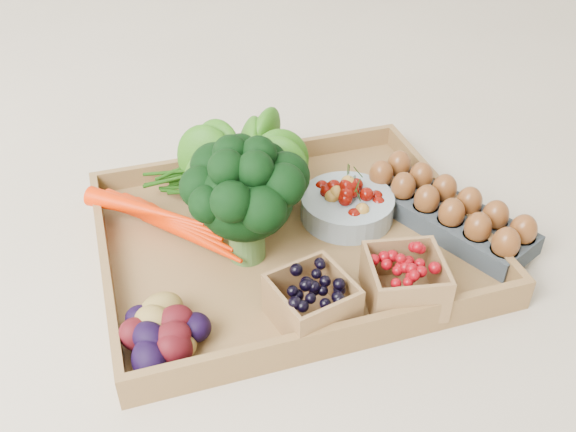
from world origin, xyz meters
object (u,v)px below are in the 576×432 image
object	(u,v)px
tray	(288,243)
egg_carton	(445,216)
broccoli	(246,218)
cherry_bowl	(347,207)

from	to	relation	value
tray	egg_carton	distance (m)	0.25
broccoli	egg_carton	bearing A→B (deg)	-3.59
tray	egg_carton	xyz separation A→B (m)	(0.25, -0.04, 0.02)
tray	egg_carton	size ratio (longest dim) A/B	1.97
broccoli	cherry_bowl	bearing A→B (deg)	14.25
cherry_bowl	tray	bearing A→B (deg)	-165.73
broccoli	egg_carton	size ratio (longest dim) A/B	0.63
egg_carton	broccoli	bearing A→B (deg)	152.26
tray	broccoli	xyz separation A→B (m)	(-0.07, -0.02, 0.08)
tray	broccoli	size ratio (longest dim) A/B	3.13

